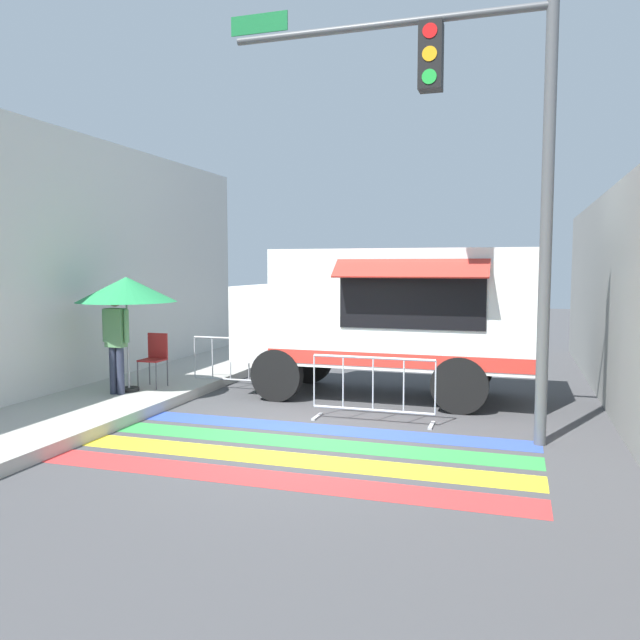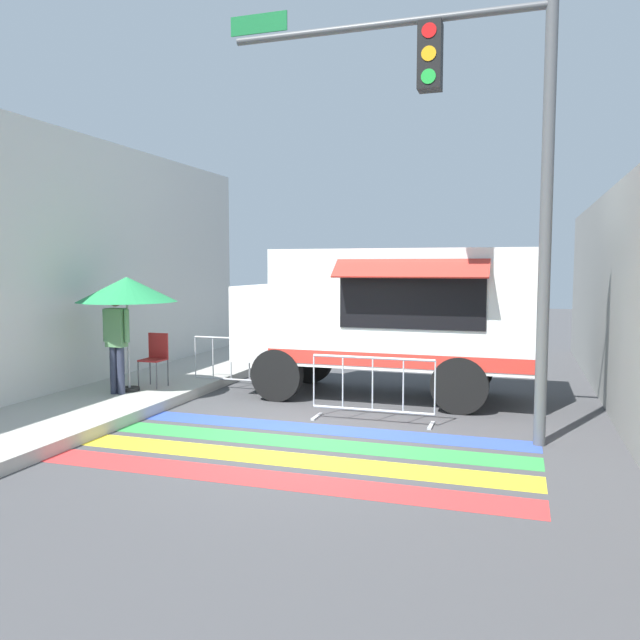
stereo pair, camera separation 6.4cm
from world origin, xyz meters
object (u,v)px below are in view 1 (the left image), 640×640
folding_chair (155,354)px  barricade_side (230,364)px  food_truck (382,311)px  patio_umbrella (126,290)px  vendor_person (116,336)px  barricade_front (373,390)px  traffic_signal_pole (479,131)px

folding_chair → barricade_side: folding_chair is taller
food_truck → patio_umbrella: bearing=-158.3°
patio_umbrella → vendor_person: bearing=-96.0°
food_truck → folding_chair: 4.34m
barricade_front → barricade_side: (-3.29, 1.74, -0.01)m
food_truck → barricade_front: size_ratio=2.76×
patio_umbrella → vendor_person: patio_umbrella is taller
food_truck → barricade_side: 3.23m
food_truck → folding_chair: (-4.10, -1.18, -0.82)m
traffic_signal_pole → barricade_front: bearing=160.3°
vendor_person → barricade_side: 2.39m
patio_umbrella → barricade_front: 4.82m
food_truck → traffic_signal_pole: bearing=-53.5°
barricade_front → food_truck: bearing=97.6°
traffic_signal_pole → vendor_person: 6.90m
folding_chair → barricade_front: (4.35, -0.72, -0.28)m
traffic_signal_pole → patio_umbrella: (-6.14, 0.74, -2.26)m
food_truck → vendor_person: (-4.35, -2.02, -0.40)m
patio_umbrella → barricade_front: patio_umbrella is taller
food_truck → barricade_front: bearing=-82.4°
traffic_signal_pole → vendor_person: size_ratio=3.54×
patio_umbrella → barricade_front: size_ratio=1.06×
food_truck → patio_umbrella: size_ratio=2.61×
patio_umbrella → barricade_side: 2.52m
food_truck → traffic_signal_pole: size_ratio=0.85×
folding_chair → traffic_signal_pole: bearing=-18.6°
traffic_signal_pole → folding_chair: traffic_signal_pole is taller
folding_chair → vendor_person: vendor_person is taller
folding_chair → food_truck: bearing=9.7°
folding_chair → barricade_side: (1.07, 1.02, -0.29)m
folding_chair → barricade_side: bearing=37.4°
patio_umbrella → barricade_side: patio_umbrella is taller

